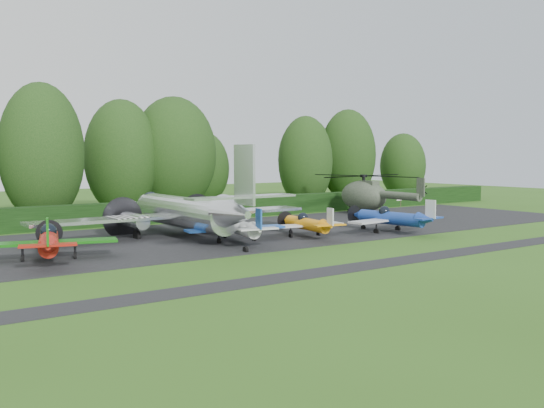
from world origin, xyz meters
TOP-DOWN VIEW (x-y plane):
  - ground at (0.00, 0.00)m, footprint 160.00×160.00m
  - apron at (0.00, 10.00)m, footprint 70.00×18.00m
  - taxiway_verge at (0.00, -6.00)m, footprint 70.00×2.00m
  - hedgerow at (0.00, 21.00)m, footprint 90.00×1.60m
  - transport_plane at (-4.58, 9.99)m, footprint 22.34×17.13m
  - light_plane_red at (-15.70, 5.62)m, footprint 7.84×8.24m
  - light_plane_white at (-2.70, 5.61)m, footprint 7.28×7.66m
  - light_plane_orange at (3.05, 5.12)m, footprint 6.60×6.94m
  - light_plane_blue at (10.29, 3.46)m, footprint 7.56×7.94m
  - helicopter at (18.97, 15.62)m, footprint 12.90×15.11m
  - sign_board at (28.09, 20.25)m, footprint 2.82×0.11m
  - tree_0 at (19.88, 26.71)m, footprint 6.53×6.53m
  - tree_1 at (-10.60, 26.74)m, footprint 7.54×7.54m
  - tree_3 at (10.07, 34.60)m, footprint 6.71×6.71m
  - tree_4 at (25.49, 33.79)m, footprint 7.52×7.52m
  - tree_5 at (30.28, 30.74)m, footprint 7.57×7.57m
  - tree_7 at (-1.74, 30.13)m, footprint 7.66×7.66m
  - tree_8 at (4.21, 30.07)m, footprint 9.26×9.26m
  - tree_9 at (40.22, 29.98)m, footprint 6.51×6.51m

SIDE VIEW (x-z plane):
  - ground at x=0.00m, z-range 0.00..0.00m
  - hedgerow at x=0.00m, z-range -1.00..1.00m
  - taxiway_verge at x=0.00m, z-range 0.00..0.00m
  - apron at x=0.00m, z-range 0.00..0.01m
  - light_plane_orange at x=3.05m, z-range -0.21..2.32m
  - sign_board at x=28.09m, z-range 0.28..1.86m
  - light_plane_white at x=-2.70m, z-range -0.23..2.56m
  - light_plane_blue at x=10.29m, z-range -0.24..2.66m
  - light_plane_red at x=-15.70m, z-range -0.25..2.76m
  - transport_plane at x=-4.58m, z-range -1.58..5.58m
  - helicopter at x=18.97m, z-range 0.15..4.31m
  - tree_3 at x=10.07m, z-range -0.01..9.12m
  - tree_9 at x=40.22m, z-range -0.01..9.27m
  - tree_0 at x=19.88m, z-range -0.01..10.86m
  - tree_4 at x=25.49m, z-range -0.01..11.28m
  - tree_7 at x=-1.74m, z-range -0.01..11.98m
  - tree_5 at x=30.28m, z-range -0.01..12.31m
  - tree_8 at x=4.21m, z-range -0.01..12.57m
  - tree_1 at x=-10.60m, z-range -0.01..12.80m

